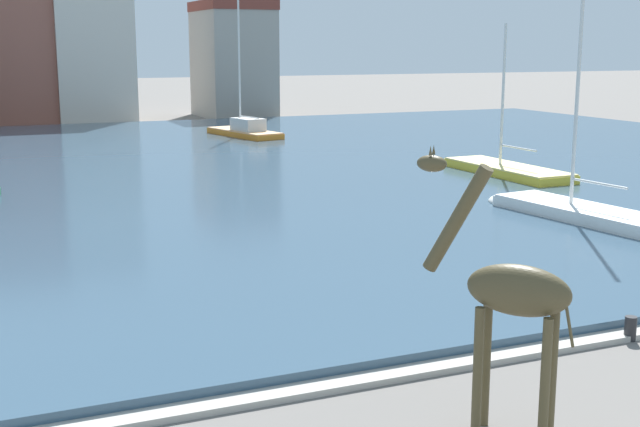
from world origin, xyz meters
TOP-DOWN VIEW (x-y plane):
  - harbor_water at (0.00, 32.84)m, footprint 78.07×50.07m
  - quay_edge_coping at (0.00, 7.55)m, footprint 78.07×0.50m
  - giraffe_statue at (0.24, 4.91)m, footprint 1.81×2.20m
  - sailboat_orange at (9.27, 45.45)m, footprint 3.35×7.33m
  - sailboat_white at (11.40, 17.06)m, footprint 2.69×7.54m
  - sailboat_yellow at (14.92, 26.03)m, footprint 2.24×7.99m
  - mooring_bollard at (5.09, 7.40)m, footprint 0.24×0.24m
  - townhouse_narrow_midrow at (2.93, 62.44)m, footprint 5.89×5.28m
  - townhouse_end_terrace at (14.30, 62.66)m, footprint 5.44×7.77m

SIDE VIEW (x-z plane):
  - quay_edge_coping at x=0.00m, z-range 0.00..0.12m
  - harbor_water at x=0.00m, z-range 0.00..0.30m
  - mooring_bollard at x=5.09m, z-range 0.00..0.50m
  - sailboat_yellow at x=14.92m, z-range -3.03..3.76m
  - sailboat_white at x=11.40m, z-range -4.34..5.13m
  - sailboat_orange at x=9.27m, z-range -3.81..4.81m
  - giraffe_statue at x=0.24m, z-range 0.05..4.43m
  - townhouse_end_terrace at x=14.30m, z-range 0.01..9.40m
  - townhouse_narrow_midrow at x=2.93m, z-range 0.02..12.24m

